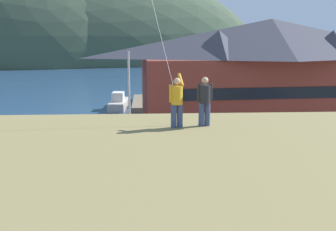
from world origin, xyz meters
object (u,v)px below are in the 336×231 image
moored_boat_outer_mooring (171,101)px  person_companion (205,100)px  parked_car_front_row_silver (63,154)px  parked_car_corner_spot (129,156)px  harbor_lodge (270,69)px  parked_car_mid_row_center (93,195)px  moored_boat_wharfside (119,103)px  wharf_dock (145,103)px  parked_car_lone_by_shed (217,153)px  person_kite_flyer (177,101)px  parked_car_mid_row_far (267,192)px  parked_car_back_row_left (310,153)px  parking_light_pole (129,96)px

moored_boat_outer_mooring → person_companion: person_companion is taller
parked_car_front_row_silver → parked_car_corner_spot: bearing=-7.2°
harbor_lodge → parked_car_corner_spot: 20.76m
harbor_lodge → moored_boat_outer_mooring: size_ratio=4.42×
parked_car_front_row_silver → parked_car_mid_row_center: size_ratio=1.02×
moored_boat_wharfside → parked_car_front_row_silver: 22.86m
parked_car_front_row_silver → harbor_lodge: bearing=37.0°
wharf_dock → moored_boat_outer_mooring: (3.35, -0.62, 0.37)m
parked_car_lone_by_shed → person_kite_flyer: person_kite_flyer is taller
harbor_lodge → parked_car_mid_row_far: harbor_lodge is taller
moored_boat_wharfside → parked_car_back_row_left: size_ratio=1.42×
parked_car_corner_spot → parked_car_front_row_silver: bearing=172.8°
person_kite_flyer → parking_light_pole: bearing=98.0°
wharf_dock → parked_car_back_row_left: 27.87m
parked_car_front_row_silver → parked_car_lone_by_shed: bearing=-1.0°
harbor_lodge → person_companion: size_ratio=16.17×
parked_car_mid_row_center → parking_light_pole: 11.36m
moored_boat_outer_mooring → parking_light_pole: size_ratio=0.81×
parked_car_lone_by_shed → parking_light_pole: 7.99m
parking_light_pole → parked_car_back_row_left: bearing=-17.4°
parked_car_mid_row_far → parked_car_back_row_left: bearing=53.5°
parked_car_corner_spot → person_kite_flyer: bearing=-80.1°
harbor_lodge → parked_car_front_row_silver: harbor_lodge is taller
wharf_dock → parked_car_front_row_silver: bearing=-102.9°
harbor_lodge → person_kite_flyer: (-11.71, -27.71, 1.42)m
moored_boat_outer_mooring → person_kite_flyer: person_kite_flyer is taller
wharf_dock → person_companion: person_companion is taller
harbor_lodge → parking_light_pole: (-14.10, -10.66, -1.09)m
moored_boat_outer_mooring → parked_car_back_row_left: 26.05m
moored_boat_outer_mooring → person_companion: 38.11m
parked_car_back_row_left → person_kite_flyer: 17.72m
parked_car_mid_row_center → parked_car_front_row_silver: bearing=112.4°
parked_car_front_row_silver → parked_car_mid_row_center: (3.02, -7.32, 0.00)m
harbor_lodge → parked_car_lone_by_shed: harbor_lodge is taller
moored_boat_wharfside → parked_car_back_row_left: bearing=-57.4°
parked_car_mid_row_center → parked_car_back_row_left: bearing=25.1°
harbor_lodge → person_companion: bearing=-111.3°
parked_car_mid_row_far → parked_car_back_row_left: same height
parked_car_back_row_left → person_kite_flyer: bearing=-128.4°
parked_car_back_row_left → parking_light_pole: parking_light_pole is taller
parked_car_mid_row_far → parking_light_pole: parking_light_pole is taller
moored_boat_outer_mooring → parked_car_front_row_silver: bearing=-110.5°
parked_car_corner_spot → parked_car_back_row_left: bearing=-0.2°
parking_light_pole → parked_car_mid_row_far: bearing=-54.3°
harbor_lodge → parked_car_mid_row_center: 26.85m
harbor_lodge → parked_car_back_row_left: 15.43m
harbor_lodge → parked_car_corner_spot: harbor_lodge is taller
parked_car_corner_spot → parked_car_mid_row_center: size_ratio=1.00×
harbor_lodge → parked_car_back_row_left: harbor_lodge is taller
moored_boat_outer_mooring → parked_car_back_row_left: bearing=-71.5°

